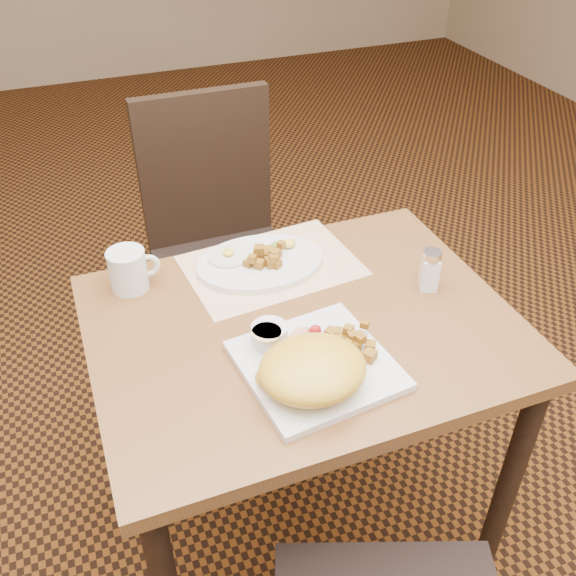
{
  "coord_description": "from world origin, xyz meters",
  "views": [
    {
      "loc": [
        -0.41,
        -0.97,
        1.64
      ],
      "look_at": [
        -0.02,
        0.04,
        0.82
      ],
      "focal_mm": 40.0,
      "sensor_mm": 36.0,
      "label": 1
    }
  ],
  "objects_px": {
    "table": "(303,359)",
    "salt_shaker": "(430,270)",
    "plate_oval": "(260,263)",
    "chair_far": "(219,236)",
    "plate_square": "(316,365)",
    "coffee_mug": "(129,270)"
  },
  "relations": [
    {
      "from": "chair_far",
      "to": "salt_shaker",
      "type": "height_order",
      "value": "chair_far"
    },
    {
      "from": "plate_square",
      "to": "coffee_mug",
      "type": "xyz_separation_m",
      "value": [
        -0.29,
        0.4,
        0.04
      ]
    },
    {
      "from": "plate_square",
      "to": "table",
      "type": "bearing_deg",
      "value": 77.82
    },
    {
      "from": "plate_oval",
      "to": "salt_shaker",
      "type": "xyz_separation_m",
      "value": [
        0.33,
        -0.22,
        0.04
      ]
    },
    {
      "from": "plate_oval",
      "to": "table",
      "type": "bearing_deg",
      "value": -85.29
    },
    {
      "from": "salt_shaker",
      "to": "coffee_mug",
      "type": "bearing_deg",
      "value": 158.64
    },
    {
      "from": "chair_far",
      "to": "coffee_mug",
      "type": "bearing_deg",
      "value": 55.04
    },
    {
      "from": "table",
      "to": "salt_shaker",
      "type": "height_order",
      "value": "salt_shaker"
    },
    {
      "from": "chair_far",
      "to": "plate_oval",
      "type": "relative_size",
      "value": 3.19
    },
    {
      "from": "plate_square",
      "to": "salt_shaker",
      "type": "xyz_separation_m",
      "value": [
        0.34,
        0.15,
        0.04
      ]
    },
    {
      "from": "table",
      "to": "coffee_mug",
      "type": "height_order",
      "value": "coffee_mug"
    },
    {
      "from": "plate_oval",
      "to": "coffee_mug",
      "type": "xyz_separation_m",
      "value": [
        -0.3,
        0.03,
        0.04
      ]
    },
    {
      "from": "table",
      "to": "coffee_mug",
      "type": "distance_m",
      "value": 0.44
    },
    {
      "from": "plate_square",
      "to": "salt_shaker",
      "type": "relative_size",
      "value": 2.8
    },
    {
      "from": "table",
      "to": "salt_shaker",
      "type": "xyz_separation_m",
      "value": [
        0.31,
        0.01,
        0.16
      ]
    },
    {
      "from": "plate_square",
      "to": "salt_shaker",
      "type": "distance_m",
      "value": 0.38
    },
    {
      "from": "plate_oval",
      "to": "coffee_mug",
      "type": "bearing_deg",
      "value": 174.57
    },
    {
      "from": "salt_shaker",
      "to": "plate_square",
      "type": "bearing_deg",
      "value": -156.29
    },
    {
      "from": "chair_far",
      "to": "plate_oval",
      "type": "height_order",
      "value": "chair_far"
    },
    {
      "from": "salt_shaker",
      "to": "coffee_mug",
      "type": "height_order",
      "value": "salt_shaker"
    },
    {
      "from": "plate_oval",
      "to": "chair_far",
      "type": "bearing_deg",
      "value": 86.86
    },
    {
      "from": "table",
      "to": "salt_shaker",
      "type": "bearing_deg",
      "value": 1.99
    }
  ]
}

